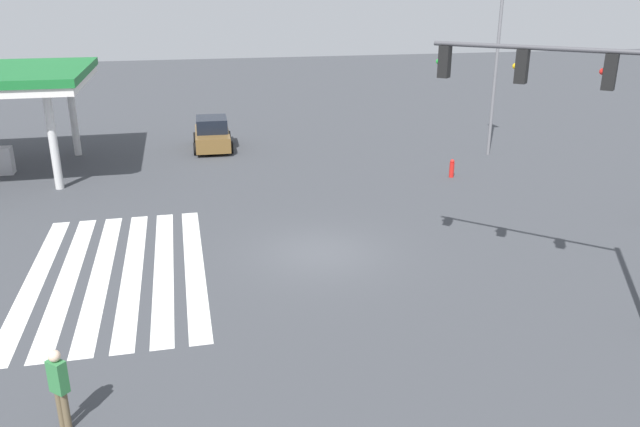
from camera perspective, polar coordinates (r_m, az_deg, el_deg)
name	(u,v)px	position (r m, az deg, el deg)	size (l,w,h in m)	color
ground_plane	(320,253)	(20.88, 0.00, -3.61)	(126.00, 126.00, 0.00)	#3D3F44
crosswalk_markings	(117,271)	(20.57, -18.07, -5.03)	(9.91, 5.35, 0.01)	silver
traffic_signal_mast	(594,121)	(16.65, 23.73, 7.77)	(4.60, 4.60, 7.20)	#47474C
car_2	(212,134)	(35.00, -9.82, 7.14)	(4.20, 2.19, 1.72)	brown
pedestrian	(59,385)	(13.63, -22.74, -14.28)	(0.41, 0.41, 1.79)	brown
street_light_pole_a	(498,46)	(33.62, 15.96, 14.48)	(0.80, 0.36, 9.54)	slate
fire_hydrant	(452,168)	(29.79, 11.96, 4.07)	(0.22, 0.22, 0.86)	red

